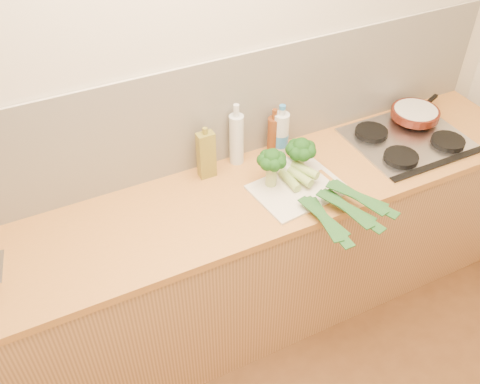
% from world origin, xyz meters
% --- Properties ---
extents(room_shell, '(3.50, 3.50, 3.50)m').
position_xyz_m(room_shell, '(0.00, 1.49, 1.17)').
color(room_shell, beige).
rests_on(room_shell, ground).
extents(counter, '(3.20, 0.62, 0.90)m').
position_xyz_m(counter, '(0.00, 1.20, 0.45)').
color(counter, tan).
rests_on(counter, ground).
extents(gas_hob, '(0.58, 0.50, 0.04)m').
position_xyz_m(gas_hob, '(1.02, 1.20, 0.91)').
color(gas_hob, silver).
rests_on(gas_hob, counter).
extents(chopping_board, '(0.44, 0.35, 0.01)m').
position_xyz_m(chopping_board, '(0.31, 1.12, 0.91)').
color(chopping_board, beige).
rests_on(chopping_board, counter).
extents(broccoli_left, '(0.13, 0.14, 0.20)m').
position_xyz_m(broccoli_left, '(0.21, 1.20, 1.05)').
color(broccoli_left, '#9FB067').
rests_on(broccoli_left, chopping_board).
extents(broccoli_right, '(0.14, 0.15, 0.19)m').
position_xyz_m(broccoli_right, '(0.37, 1.22, 1.04)').
color(broccoli_right, '#9FB067').
rests_on(broccoli_right, chopping_board).
extents(leek_front, '(0.10, 0.66, 0.04)m').
position_xyz_m(leek_front, '(0.29, 1.08, 0.94)').
color(leek_front, white).
rests_on(leek_front, chopping_board).
extents(leek_mid, '(0.21, 0.63, 0.04)m').
position_xyz_m(leek_mid, '(0.35, 1.06, 0.95)').
color(leek_mid, white).
rests_on(leek_mid, chopping_board).
extents(leek_back, '(0.29, 0.62, 0.04)m').
position_xyz_m(leek_back, '(0.39, 1.08, 0.97)').
color(leek_back, white).
rests_on(leek_back, chopping_board).
extents(skillet, '(0.36, 0.25, 0.04)m').
position_xyz_m(skillet, '(1.16, 1.32, 0.96)').
color(skillet, '#53190D').
rests_on(skillet, gas_hob).
extents(oil_tin, '(0.08, 0.05, 0.27)m').
position_xyz_m(oil_tin, '(-0.03, 1.40, 1.02)').
color(oil_tin, olive).
rests_on(oil_tin, counter).
extents(glass_bottle, '(0.07, 0.07, 0.32)m').
position_xyz_m(glass_bottle, '(0.15, 1.44, 1.04)').
color(glass_bottle, silver).
rests_on(glass_bottle, counter).
extents(amber_bottle, '(0.06, 0.06, 0.25)m').
position_xyz_m(amber_bottle, '(0.34, 1.43, 1.00)').
color(amber_bottle, brown).
rests_on(amber_bottle, counter).
extents(water_bottle, '(0.08, 0.08, 0.25)m').
position_xyz_m(water_bottle, '(0.38, 1.41, 1.01)').
color(water_bottle, silver).
rests_on(water_bottle, counter).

